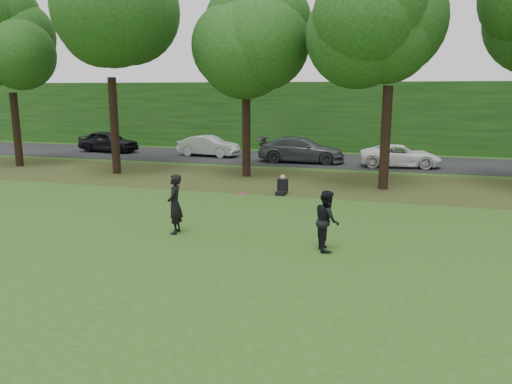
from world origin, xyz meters
TOP-DOWN VIEW (x-y plane):
  - ground at (0.00, 0.00)m, footprint 120.00×120.00m
  - leaf_litter at (0.00, 13.00)m, footprint 60.00×7.00m
  - street at (0.00, 21.00)m, footprint 70.00×7.00m
  - far_hedge at (0.00, 27.00)m, footprint 70.00×3.00m
  - player_left at (-2.04, 3.13)m, footprint 0.57×0.76m
  - player_right at (2.76, 2.77)m, footprint 0.89×1.00m
  - parked_cars at (-1.04, 20.09)m, footprint 34.92×4.05m
  - frisbee at (0.17, 3.03)m, footprint 0.32×0.32m
  - seated_person at (-0.17, 9.96)m, footprint 0.42×0.73m
  - tree_line at (-0.34, 12.94)m, footprint 55.30×7.90m

SIDE VIEW (x-z plane):
  - ground at x=0.00m, z-range 0.00..0.00m
  - leaf_litter at x=0.00m, z-range 0.00..0.01m
  - street at x=0.00m, z-range 0.00..0.02m
  - seated_person at x=-0.17m, z-range -0.10..0.73m
  - parked_cars at x=-1.04m, z-range -0.03..1.51m
  - player_right at x=2.76m, z-range 0.00..1.71m
  - player_left at x=-2.04m, z-range 0.00..1.88m
  - frisbee at x=0.17m, z-range 1.36..1.48m
  - far_hedge at x=0.00m, z-range 0.00..5.00m
  - tree_line at x=-0.34m, z-range 1.69..14.00m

